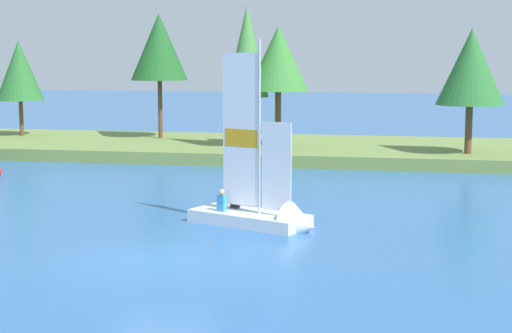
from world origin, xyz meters
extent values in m
plane|color=#2D609E|center=(0.00, 0.00, 0.00)|extent=(200.00, 200.00, 0.00)
cube|color=olive|center=(0.00, 22.97, 0.31)|extent=(80.00, 10.56, 0.63)
cylinder|color=brown|center=(-16.62, 24.25, 1.70)|extent=(0.25, 0.25, 2.15)
cone|color=#286B2D|center=(-16.62, 24.25, 4.56)|extent=(2.85, 2.85, 3.57)
cylinder|color=brown|center=(-7.88, 24.49, 2.33)|extent=(0.26, 0.26, 3.40)
cone|color=#1E5B23|center=(-7.88, 24.49, 5.96)|extent=(3.34, 3.34, 3.85)
cylinder|color=brown|center=(-1.91, 20.85, 1.96)|extent=(0.30, 0.30, 2.66)
cone|color=#47893D|center=(-1.91, 20.85, 5.67)|extent=(2.27, 2.27, 4.77)
cylinder|color=brown|center=(-0.36, 21.49, 2.11)|extent=(0.33, 0.33, 2.97)
cone|color=#387F33|center=(-0.36, 21.49, 5.31)|extent=(3.22, 3.22, 3.43)
cylinder|color=brown|center=(9.39, 20.20, 1.83)|extent=(0.35, 0.35, 2.41)
cone|color=#286B2D|center=(9.39, 20.20, 4.90)|extent=(3.33, 3.33, 3.72)
cube|color=silver|center=(1.44, 4.81, 0.20)|extent=(4.20, 2.95, 0.40)
cone|color=silver|center=(3.23, 4.06, 0.20)|extent=(1.44, 1.68, 1.41)
cylinder|color=#B7B7BC|center=(1.80, 4.66, 3.16)|extent=(0.08, 0.08, 5.53)
cube|color=white|center=(1.15, 4.93, 3.08)|extent=(1.31, 0.57, 4.86)
cube|color=orange|center=(1.15, 4.93, 2.79)|extent=(1.19, 0.53, 0.58)
cube|color=white|center=(2.39, 4.41, 1.98)|extent=(1.00, 0.44, 2.77)
cylinder|color=#B7B7BC|center=(1.15, 4.93, 0.62)|extent=(1.33, 0.60, 0.06)
cube|color=#338CCC|center=(0.52, 4.82, 0.66)|extent=(0.34, 0.29, 0.52)
sphere|color=tan|center=(0.52, 4.82, 1.02)|extent=(0.20, 0.20, 0.20)
cube|color=#26262D|center=(0.83, 5.44, 0.66)|extent=(0.34, 0.29, 0.52)
sphere|color=tan|center=(0.83, 5.44, 1.03)|extent=(0.20, 0.20, 0.20)
camera|label=1|loc=(6.33, -19.45, 5.38)|focal=54.72mm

